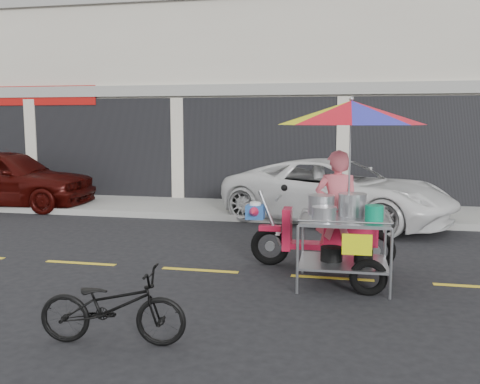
% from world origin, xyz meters
% --- Properties ---
extents(ground, '(90.00, 90.00, 0.00)m').
position_xyz_m(ground, '(0.00, 0.00, 0.00)').
color(ground, black).
extents(sidewalk, '(45.00, 3.00, 0.15)m').
position_xyz_m(sidewalk, '(0.00, 5.50, 0.07)').
color(sidewalk, gray).
rests_on(sidewalk, ground).
extents(shophouse_block, '(36.00, 8.11, 10.40)m').
position_xyz_m(shophouse_block, '(2.82, 10.59, 4.24)').
color(shophouse_block, beige).
rests_on(shophouse_block, ground).
extents(centerline, '(42.00, 0.10, 0.01)m').
position_xyz_m(centerline, '(0.00, 0.00, 0.00)').
color(centerline, gold).
rests_on(centerline, ground).
extents(maroon_sedan, '(4.74, 2.16, 1.58)m').
position_xyz_m(maroon_sedan, '(-8.69, 4.70, 0.79)').
color(maroon_sedan, '#310604').
rests_on(maroon_sedan, ground).
extents(white_pickup, '(5.66, 4.18, 1.43)m').
position_xyz_m(white_pickup, '(-0.07, 4.34, 0.71)').
color(white_pickup, white).
rests_on(white_pickup, ground).
extents(near_bicycle, '(1.57, 0.71, 0.80)m').
position_xyz_m(near_bicycle, '(-2.11, -2.80, 0.40)').
color(near_bicycle, black).
rests_on(near_bicycle, ground).
extents(food_vendor_rig, '(2.61, 2.06, 2.62)m').
position_xyz_m(food_vendor_rig, '(0.11, 0.06, 1.64)').
color(food_vendor_rig, black).
rests_on(food_vendor_rig, ground).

